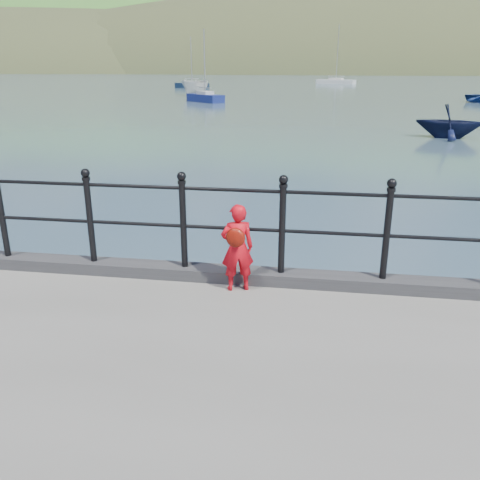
% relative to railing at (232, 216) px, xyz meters
% --- Properties ---
extents(ground, '(600.00, 600.00, 0.00)m').
position_rel_railing_xyz_m(ground, '(-0.00, 0.15, -1.82)').
color(ground, '#2D4251').
rests_on(ground, ground).
extents(kerb, '(60.00, 0.30, 0.15)m').
position_rel_railing_xyz_m(kerb, '(-0.00, -0.00, -0.75)').
color(kerb, '#28282B').
rests_on(kerb, quay).
extents(railing, '(18.11, 0.11, 1.20)m').
position_rel_railing_xyz_m(railing, '(0.00, 0.00, 0.00)').
color(railing, black).
rests_on(railing, kerb).
extents(far_shore, '(830.00, 200.00, 156.00)m').
position_rel_railing_xyz_m(far_shore, '(38.34, 239.56, -24.39)').
color(far_shore, '#333A21').
rests_on(far_shore, ground).
extents(child, '(0.44, 0.36, 1.05)m').
position_rel_railing_xyz_m(child, '(0.10, -0.26, -0.29)').
color(child, red).
rests_on(child, quay).
extents(launch_white, '(3.15, 4.92, 1.78)m').
position_rel_railing_xyz_m(launch_white, '(-13.14, 52.13, -0.93)').
color(launch_white, silver).
rests_on(launch_white, ground).
extents(launch_navy, '(3.58, 3.25, 1.63)m').
position_rel_railing_xyz_m(launch_navy, '(7.24, 21.05, -1.01)').
color(launch_navy, black).
rests_on(launch_navy, ground).
extents(sailboat_left, '(5.15, 2.65, 7.17)m').
position_rel_railing_xyz_m(sailboat_left, '(-17.87, 69.56, -1.48)').
color(sailboat_left, black).
rests_on(sailboat_left, ground).
extents(sailboat_deep, '(6.93, 4.31, 9.78)m').
position_rel_railing_xyz_m(sailboat_deep, '(3.21, 88.17, -1.48)').
color(sailboat_deep, silver).
rests_on(sailboat_deep, ground).
extents(sailboat_port, '(4.17, 4.02, 6.61)m').
position_rel_railing_xyz_m(sailboat_port, '(-9.93, 42.90, -1.48)').
color(sailboat_port, navy).
rests_on(sailboat_port, ground).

